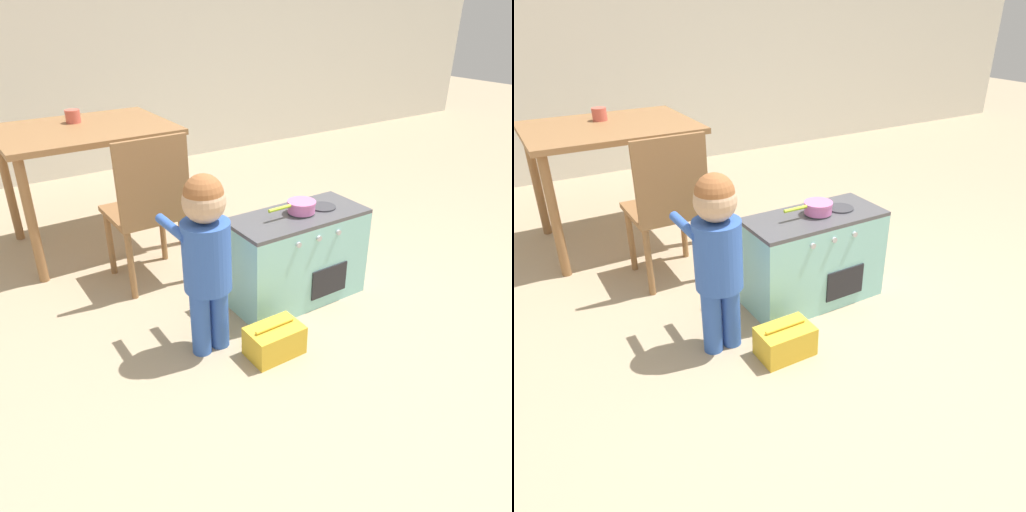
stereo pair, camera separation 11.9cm
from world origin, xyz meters
TOP-DOWN VIEW (x-y plane):
  - ground_plane at (0.00, 0.00)m, footprint 16.00×16.00m
  - wall_back at (0.00, 3.59)m, footprint 10.00×0.06m
  - play_kitchen at (0.08, 0.76)m, footprint 0.73×0.35m
  - toy_pot at (0.09, 0.76)m, footprint 0.28×0.15m
  - child_figure at (-0.54, 0.62)m, footprint 0.24×0.36m
  - toy_basket at (-0.31, 0.42)m, footprint 0.26×0.17m
  - dining_table at (-0.59, 2.07)m, footprint 1.03×0.81m
  - dining_chair_near at (-0.51, 1.34)m, footprint 0.40×0.40m
  - cup_on_table at (-0.61, 2.21)m, footprint 0.09×0.09m

SIDE VIEW (x-z plane):
  - ground_plane at x=0.00m, z-range 0.00..0.00m
  - toy_basket at x=-0.31m, z-range -0.01..0.16m
  - play_kitchen at x=0.08m, z-range 0.00..0.50m
  - dining_chair_near at x=-0.51m, z-range 0.03..0.91m
  - child_figure at x=-0.54m, z-range 0.10..0.97m
  - toy_pot at x=0.09m, z-range 0.51..0.57m
  - dining_table at x=-0.59m, z-range 0.28..1.06m
  - cup_on_table at x=-0.61m, z-range 0.78..0.86m
  - wall_back at x=0.00m, z-range 0.00..2.60m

